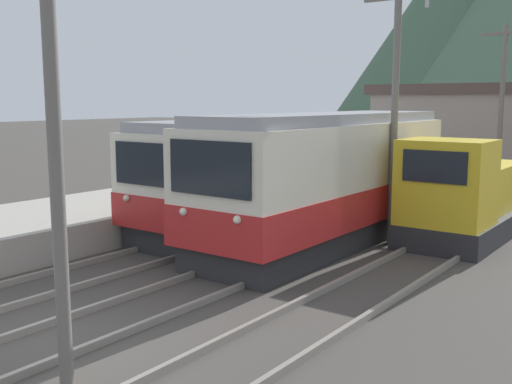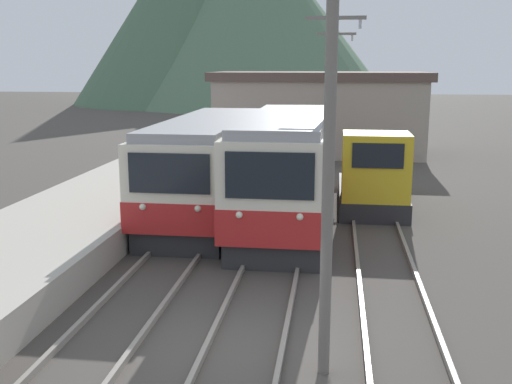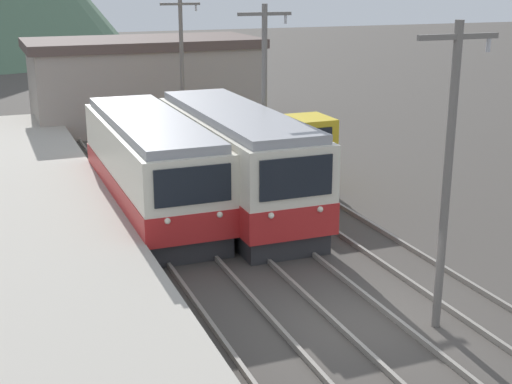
{
  "view_description": "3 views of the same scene",
  "coord_description": "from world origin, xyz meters",
  "px_view_note": "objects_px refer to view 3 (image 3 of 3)",
  "views": [
    {
      "loc": [
        8.59,
        -5.42,
        4.02
      ],
      "look_at": [
        -0.99,
        7.48,
        1.57
      ],
      "focal_mm": 42.0,
      "sensor_mm": 36.0,
      "label": 1
    },
    {
      "loc": [
        1.8,
        -10.33,
        5.32
      ],
      "look_at": [
        -0.67,
        8.19,
        1.3
      ],
      "focal_mm": 42.0,
      "sensor_mm": 36.0,
      "label": 2
    },
    {
      "loc": [
        -7.93,
        -13.4,
        7.97
      ],
      "look_at": [
        0.1,
        7.07,
        1.38
      ],
      "focal_mm": 50.0,
      "sensor_mm": 36.0,
      "label": 3
    }
  ],
  "objects_px": {
    "commuter_train_left": "(151,170)",
    "shunting_locomotive": "(282,155)",
    "catenary_mast_mid": "(265,97)",
    "commuter_train_center": "(236,166)",
    "catenary_mast_far": "(182,64)",
    "catenary_mast_near": "(448,169)"
  },
  "relations": [
    {
      "from": "commuter_train_center",
      "to": "catenary_mast_far",
      "type": "xyz_separation_m",
      "value": [
        1.51,
        11.98,
        2.18
      ]
    },
    {
      "from": "commuter_train_left",
      "to": "catenary_mast_mid",
      "type": "relative_size",
      "value": 1.45
    },
    {
      "from": "commuter_train_left",
      "to": "catenary_mast_near",
      "type": "distance_m",
      "value": 11.82
    },
    {
      "from": "commuter_train_left",
      "to": "catenary_mast_near",
      "type": "relative_size",
      "value": 1.45
    },
    {
      "from": "commuter_train_left",
      "to": "catenary_mast_far",
      "type": "distance_m",
      "value": 12.14
    },
    {
      "from": "catenary_mast_mid",
      "to": "catenary_mast_near",
      "type": "bearing_deg",
      "value": -90.0
    },
    {
      "from": "commuter_train_center",
      "to": "shunting_locomotive",
      "type": "bearing_deg",
      "value": 43.21
    },
    {
      "from": "catenary_mast_mid",
      "to": "shunting_locomotive",
      "type": "bearing_deg",
      "value": 50.04
    },
    {
      "from": "shunting_locomotive",
      "to": "catenary_mast_mid",
      "type": "relative_size",
      "value": 0.83
    },
    {
      "from": "commuter_train_center",
      "to": "catenary_mast_far",
      "type": "bearing_deg",
      "value": 82.83
    },
    {
      "from": "shunting_locomotive",
      "to": "catenary_mast_far",
      "type": "height_order",
      "value": "catenary_mast_far"
    },
    {
      "from": "commuter_train_left",
      "to": "catenary_mast_mid",
      "type": "bearing_deg",
      "value": 2.37
    },
    {
      "from": "catenary_mast_mid",
      "to": "catenary_mast_far",
      "type": "height_order",
      "value": "same"
    },
    {
      "from": "catenary_mast_mid",
      "to": "commuter_train_left",
      "type": "bearing_deg",
      "value": -177.63
    },
    {
      "from": "commuter_train_left",
      "to": "commuter_train_center",
      "type": "relative_size",
      "value": 1.01
    },
    {
      "from": "catenary_mast_near",
      "to": "commuter_train_center",
      "type": "bearing_deg",
      "value": 98.65
    },
    {
      "from": "commuter_train_left",
      "to": "catenary_mast_far",
      "type": "xyz_separation_m",
      "value": [
        4.31,
        11.12,
        2.28
      ]
    },
    {
      "from": "commuter_train_center",
      "to": "shunting_locomotive",
      "type": "height_order",
      "value": "commuter_train_center"
    },
    {
      "from": "commuter_train_left",
      "to": "shunting_locomotive",
      "type": "xyz_separation_m",
      "value": [
        5.8,
        1.96,
        -0.41
      ]
    },
    {
      "from": "commuter_train_left",
      "to": "commuter_train_center",
      "type": "distance_m",
      "value": 2.93
    },
    {
      "from": "commuter_train_center",
      "to": "shunting_locomotive",
      "type": "xyz_separation_m",
      "value": [
        3.0,
        2.82,
        -0.5
      ]
    },
    {
      "from": "commuter_train_center",
      "to": "catenary_mast_mid",
      "type": "height_order",
      "value": "catenary_mast_mid"
    }
  ]
}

